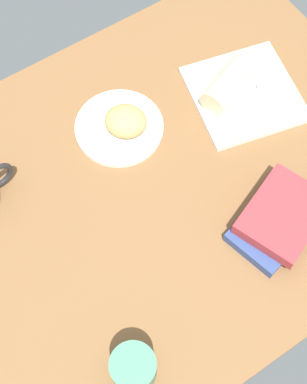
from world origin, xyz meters
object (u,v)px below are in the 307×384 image
Objects in this scene: sauce_cup at (268,89)px; book_stack at (281,218)px; breakfast_wrap at (228,84)px; square_plate at (244,94)px; round_plate at (119,128)px; scone_pastry at (126,121)px; coffee_mug at (133,371)px.

book_stack is (-18.78, -27.78, 0.27)cm from sauce_cup.
square_plate is at bearing 35.37° from breakfast_wrap.
book_stack reaches higher than sauce_cup.
round_plate is at bearing 164.01° from square_plate.
round_plate is at bearing 128.38° from scone_pastry.
sauce_cup is 10.18cm from breakfast_wrap.
scone_pastry reaches higher than sauce_cup.
sauce_cup is at bearing 55.94° from book_stack.
square_plate is (30.31, -8.69, 0.10)cm from round_plate.
square_plate is 34.03cm from book_stack.
round_plate is 0.85× the size of square_plate.
round_plate is 0.86× the size of book_stack.
scone_pastry is 41.01cm from book_stack.
round_plate is at bearing 112.20° from book_stack.
breakfast_wrap is at bearing 146.26° from sauce_cup.
scone_pastry is at bearing 162.97° from sauce_cup.
square_plate is at bearing -14.00° from scone_pastry.
scone_pastry reaches higher than round_plate.
breakfast_wrap is 34.98cm from book_stack.
square_plate is 1.69× the size of breakfast_wrap.
scone_pastry is 0.40× the size of square_plate.
breakfast_wrap reaches higher than sauce_cup.
sauce_cup is (33.80, -10.35, -1.55)cm from scone_pastry.
round_plate is at bearing -124.05° from breakfast_wrap.
square_plate is at bearing 34.91° from coffee_mug.
coffee_mug reaches higher than square_plate.
square_plate is at bearing -15.99° from round_plate.
scone_pastry is at bearing 111.50° from book_stack.
scone_pastry reaches higher than book_stack.
breakfast_wrap is at bearing 72.52° from book_stack.
book_stack is (16.14, -39.55, 2.35)cm from round_plate.
square_plate is 1.01× the size of book_stack.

